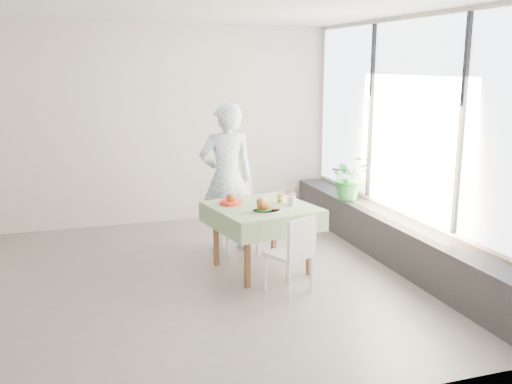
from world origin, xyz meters
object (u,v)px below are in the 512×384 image
object	(u,v)px
chair_far	(239,229)
potted_plant	(349,177)
diner	(227,178)
main_dish	(265,207)
chair_near	(289,269)
cafe_table	(262,230)
juice_cup_orange	(281,197)

from	to	relation	value
chair_far	potted_plant	size ratio (longest dim) A/B	1.52
chair_far	potted_plant	distance (m)	1.66
diner	main_dish	world-z (taller)	diner
chair_near	potted_plant	distance (m)	2.24
cafe_table	diner	size ratio (longest dim) A/B	0.67
main_dish	juice_cup_orange	bearing A→B (deg)	47.58
cafe_table	potted_plant	world-z (taller)	potted_plant
chair_far	diner	size ratio (longest dim) A/B	0.49
chair_far	main_dish	xyz separation A→B (m)	(-0.00, -1.00, 0.52)
juice_cup_orange	diner	bearing A→B (deg)	120.71
potted_plant	main_dish	bearing A→B (deg)	-143.48
potted_plant	chair_far	bearing A→B (deg)	-173.97
chair_far	potted_plant	xyz separation A→B (m)	(1.57, 0.17, 0.52)
diner	main_dish	xyz separation A→B (m)	(0.13, -1.05, -0.12)
diner	chair_far	bearing A→B (deg)	156.22
cafe_table	juice_cup_orange	world-z (taller)	juice_cup_orange
main_dish	potted_plant	bearing A→B (deg)	36.52
cafe_table	diner	xyz separation A→B (m)	(-0.18, 0.80, 0.45)
chair_far	diner	bearing A→B (deg)	156.24
cafe_table	potted_plant	bearing A→B (deg)	30.87
diner	potted_plant	world-z (taller)	diner
chair_far	diner	xyz separation A→B (m)	(-0.13, 0.06, 0.63)
chair_far	juice_cup_orange	distance (m)	0.90
chair_far	potted_plant	bearing A→B (deg)	6.03
main_dish	juice_cup_orange	distance (m)	0.45
potted_plant	juice_cup_orange	bearing A→B (deg)	-146.73
diner	main_dish	size ratio (longest dim) A/B	6.00
cafe_table	main_dish	size ratio (longest dim) A/B	4.00
juice_cup_orange	potted_plant	xyz separation A→B (m)	(1.27, 0.83, -0.01)
chair_far	main_dish	world-z (taller)	chair_far
juice_cup_orange	potted_plant	world-z (taller)	potted_plant
diner	juice_cup_orange	size ratio (longest dim) A/B	6.94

